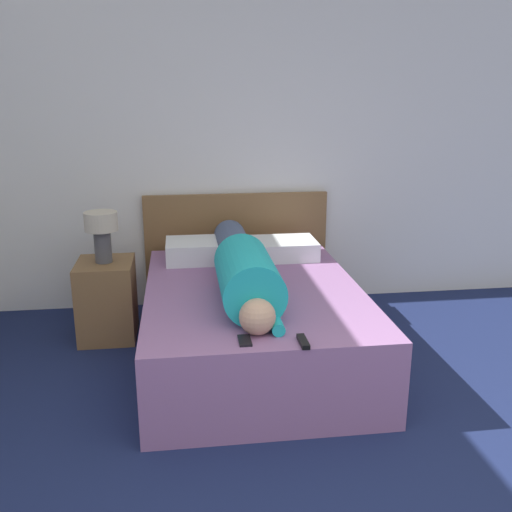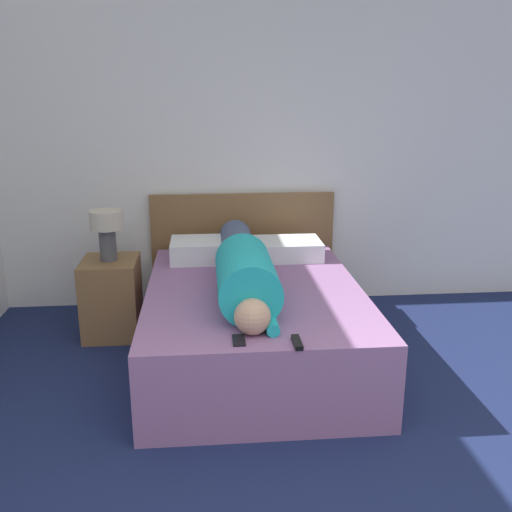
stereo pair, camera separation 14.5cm
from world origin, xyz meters
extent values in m
cube|color=white|center=(0.00, 3.64, 1.30)|extent=(5.44, 0.06, 2.60)
cube|color=#936699|center=(-0.17, 2.50, 0.25)|extent=(1.38, 1.92, 0.51)
cube|color=brown|center=(-0.17, 3.57, 0.47)|extent=(1.50, 0.04, 0.93)
cube|color=brown|center=(-1.17, 3.00, 0.28)|extent=(0.39, 0.45, 0.57)
cylinder|color=#4C4C51|center=(-1.17, 3.00, 0.68)|extent=(0.12, 0.12, 0.23)
cylinder|color=beige|center=(-1.17, 3.00, 0.86)|extent=(0.23, 0.23, 0.13)
sphere|color=tan|center=(-0.25, 1.76, 0.60)|extent=(0.19, 0.19, 0.19)
cylinder|color=#1EADB7|center=(-0.25, 2.18, 0.68)|extent=(0.35, 0.73, 0.35)
cylinder|color=#47567A|center=(-0.25, 2.98, 0.63)|extent=(0.24, 0.86, 0.24)
cylinder|color=#1EADB7|center=(-0.14, 1.81, 0.54)|extent=(0.07, 0.22, 0.07)
cube|color=white|center=(-0.45, 3.15, 0.58)|extent=(0.58, 0.38, 0.15)
cube|color=white|center=(0.11, 3.15, 0.58)|extent=(0.55, 0.38, 0.14)
cube|color=black|center=(-0.03, 1.61, 0.52)|extent=(0.04, 0.15, 0.02)
cube|color=black|center=(-0.32, 1.67, 0.51)|extent=(0.06, 0.13, 0.01)
camera|label=1|loc=(-0.62, -0.96, 1.73)|focal=40.00mm
camera|label=2|loc=(-0.47, -0.98, 1.73)|focal=40.00mm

